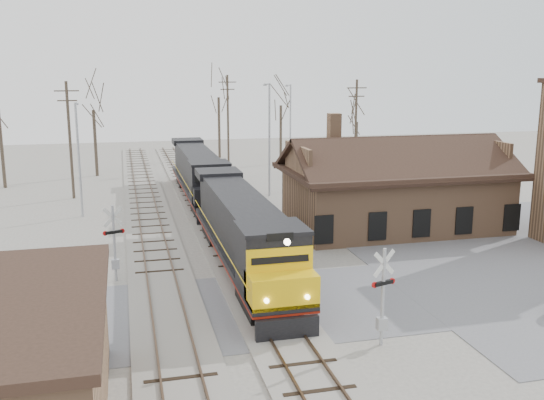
# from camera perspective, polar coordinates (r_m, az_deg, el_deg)

# --- Properties ---
(ground) EXTENTS (140.00, 140.00, 0.00)m
(ground) POSITION_cam_1_polar(r_m,az_deg,el_deg) (28.58, -0.57, -10.01)
(ground) COLOR #A29D92
(ground) RESTS_ON ground
(road) EXTENTS (60.00, 9.00, 0.03)m
(road) POSITION_cam_1_polar(r_m,az_deg,el_deg) (28.57, -0.57, -9.98)
(road) COLOR slate
(road) RESTS_ON ground
(parking_lot) EXTENTS (22.00, 26.00, 0.03)m
(parking_lot) POSITION_cam_1_polar(r_m,az_deg,el_deg) (39.76, 24.18, -4.66)
(parking_lot) COLOR slate
(parking_lot) RESTS_ON ground
(track_main) EXTENTS (3.40, 90.00, 0.24)m
(track_main) POSITION_cam_1_polar(r_m,az_deg,el_deg) (42.59, -5.23, -2.50)
(track_main) COLOR #A29D92
(track_main) RESTS_ON ground
(track_siding) EXTENTS (3.40, 90.00, 0.24)m
(track_siding) POSITION_cam_1_polar(r_m,az_deg,el_deg) (42.18, -11.29, -2.83)
(track_siding) COLOR #A29D92
(track_siding) RESTS_ON ground
(depot) EXTENTS (15.20, 9.31, 7.90)m
(depot) POSITION_cam_1_polar(r_m,az_deg,el_deg) (42.70, 11.46, 0.57)
(depot) COLOR #91684B
(depot) RESTS_ON ground
(locomotive_lead) EXTENTS (2.85, 19.10, 4.24)m
(locomotive_lead) POSITION_cam_1_polar(r_m,az_deg,el_deg) (32.67, -2.67, -3.05)
(locomotive_lead) COLOR black
(locomotive_lead) RESTS_ON ground
(locomotive_trailing) EXTENTS (2.85, 19.10, 4.01)m
(locomotive_trailing) POSITION_cam_1_polar(r_m,az_deg,el_deg) (51.41, -6.90, 2.45)
(locomotive_trailing) COLOR black
(locomotive_trailing) RESTS_ON ground
(crossbuck_near) EXTENTS (1.12, 0.41, 4.02)m
(crossbuck_near) POSITION_cam_1_polar(r_m,az_deg,el_deg) (24.55, 10.38, -9.27)
(crossbuck_near) COLOR #A5A8AD
(crossbuck_near) RESTS_ON ground
(crossbuck_far) EXTENTS (1.11, 0.46, 4.04)m
(crossbuck_far) POSITION_cam_1_polar(r_m,az_deg,el_deg) (32.38, -14.61, -4.19)
(crossbuck_far) COLOR #A5A8AD
(crossbuck_far) RESTS_ON ground
(streetlight_a) EXTENTS (0.25, 2.04, 8.50)m
(streetlight_a) POSITION_cam_1_polar(r_m,az_deg,el_deg) (47.03, -17.73, 4.22)
(streetlight_a) COLOR #A5A8AD
(streetlight_a) RESTS_ON ground
(streetlight_b) EXTENTS (0.25, 2.04, 9.72)m
(streetlight_b) POSITION_cam_1_polar(r_m,az_deg,el_deg) (52.28, -0.28, 6.21)
(streetlight_b) COLOR #A5A8AD
(streetlight_b) RESTS_ON ground
(streetlight_c) EXTENTS (0.25, 2.04, 9.32)m
(streetlight_c) POSITION_cam_1_polar(r_m,az_deg,el_deg) (65.71, 1.71, 7.23)
(streetlight_c) COLOR #A5A8AD
(streetlight_c) RESTS_ON ground
(utility_pole_a) EXTENTS (2.00, 0.24, 9.91)m
(utility_pole_a) POSITION_cam_1_polar(r_m,az_deg,el_deg) (54.00, -18.49, 5.54)
(utility_pole_a) COLOR #382D23
(utility_pole_a) RESTS_ON ground
(utility_pole_b) EXTENTS (2.00, 0.24, 10.29)m
(utility_pole_b) POSITION_cam_1_polar(r_m,az_deg,el_deg) (69.39, -4.17, 7.61)
(utility_pole_b) COLOR #382D23
(utility_pole_b) RESTS_ON ground
(utility_pole_c) EXTENTS (2.00, 0.24, 9.92)m
(utility_pole_c) POSITION_cam_1_polar(r_m,az_deg,el_deg) (60.12, 7.88, 6.66)
(utility_pole_c) COLOR #382D23
(utility_pole_c) RESTS_ON ground
(tree_b) EXTENTS (4.55, 4.55, 11.15)m
(tree_b) POSITION_cam_1_polar(r_m,az_deg,el_deg) (65.00, -16.52, 9.11)
(tree_b) COLOR #382D23
(tree_b) RESTS_ON ground
(tree_c) EXTENTS (5.02, 5.02, 12.30)m
(tree_c) POSITION_cam_1_polar(r_m,az_deg,el_deg) (76.18, -5.06, 10.54)
(tree_c) COLOR #382D23
(tree_c) RESTS_ON ground
(tree_d) EXTENTS (4.53, 4.53, 11.10)m
(tree_d) POSITION_cam_1_polar(r_m,az_deg,el_deg) (71.34, 0.84, 9.79)
(tree_d) COLOR #382D23
(tree_d) RESTS_ON ground
(tree_e) EXTENTS (3.43, 3.43, 8.40)m
(tree_e) POSITION_cam_1_polar(r_m,az_deg,el_deg) (68.73, 8.01, 7.97)
(tree_e) COLOR #382D23
(tree_e) RESTS_ON ground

